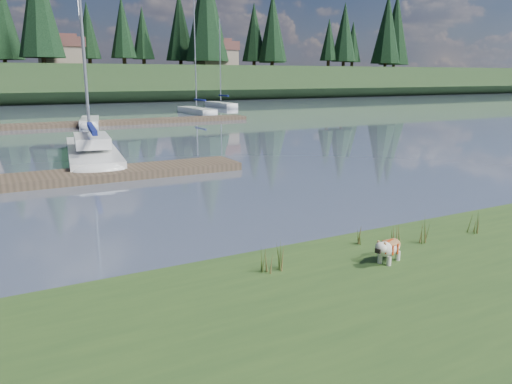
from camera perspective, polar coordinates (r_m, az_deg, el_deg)
ground at (r=40.16m, az=-21.40°, el=6.96°), size 200.00×200.00×0.00m
bank at (r=7.07m, az=22.26°, el=-17.96°), size 60.00×9.00×0.35m
ridge at (r=82.84m, az=-25.48°, el=11.08°), size 200.00×20.00×5.00m
bulldog at (r=9.54m, az=14.96°, el=-6.09°), size 0.79×0.49×0.47m
sailboat_main at (r=24.40m, az=-18.34°, el=4.73°), size 3.23×10.23×14.35m
dock_near at (r=19.05m, az=-25.16°, el=1.11°), size 16.00×2.00×0.30m
dock_far at (r=40.44m, az=-18.60°, el=7.43°), size 26.00×2.20×0.30m
sailboat_bg_2 at (r=40.78m, az=-18.46°, el=7.74°), size 2.54×6.53×9.80m
sailboat_bg_4 at (r=51.45m, az=-7.09°, el=9.29°), size 1.64×7.63×11.25m
sailboat_bg_5 at (r=61.79m, az=-4.29°, el=9.98°), size 1.52×7.16×10.31m
weed_0 at (r=8.94m, az=3.07°, el=-7.41°), size 0.17×0.14×0.54m
weed_1 at (r=10.43m, az=11.93°, el=-4.98°), size 0.17×0.14×0.40m
weed_2 at (r=10.83m, az=18.61°, el=-3.96°), size 0.17×0.14×0.73m
weed_3 at (r=8.77m, az=1.36°, el=-7.84°), size 0.17×0.14×0.53m
weed_4 at (r=10.76m, az=15.70°, el=-4.60°), size 0.17×0.14×0.42m
weed_5 at (r=11.89m, az=23.65°, el=-3.30°), size 0.17×0.14×0.53m
mud_lip at (r=10.13m, az=2.62°, el=-7.95°), size 60.00×0.50×0.14m
conifer_4 at (r=76.67m, az=-23.61°, el=19.15°), size 6.16×6.16×15.10m
conifer_5 at (r=82.44m, az=-15.01°, el=17.69°), size 3.96×3.96×10.35m
conifer_6 at (r=84.99m, az=-5.72°, el=20.05°), size 7.04×7.04×17.00m
conifer_7 at (r=93.71m, az=1.90°, el=18.34°), size 5.28×5.28×13.20m
conifer_8 at (r=97.61m, az=10.08°, el=17.55°), size 4.62×4.62×11.77m
conifer_9 at (r=108.38m, az=14.75°, el=17.59°), size 5.94×5.94×14.62m
house_1 at (r=81.50m, az=-21.39°, el=14.82°), size 6.30×5.30×4.65m
house_2 at (r=86.15m, az=-4.61°, el=15.51°), size 6.30×5.30×4.65m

